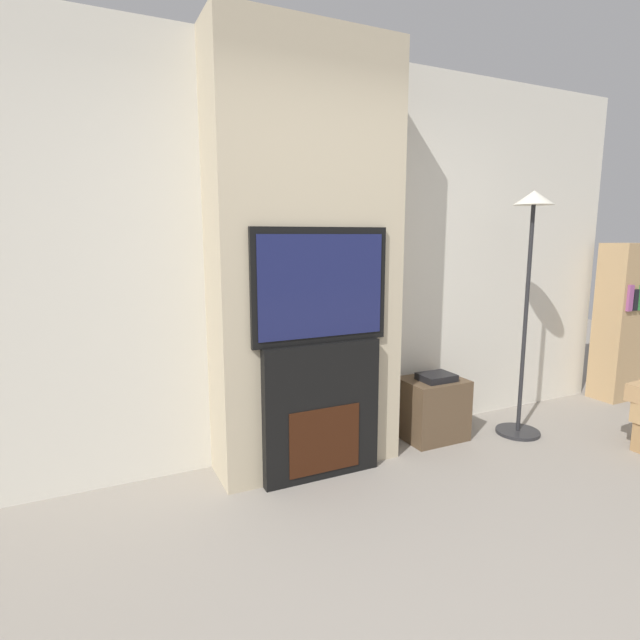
{
  "coord_description": "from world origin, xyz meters",
  "views": [
    {
      "loc": [
        -1.28,
        -1.09,
        1.51
      ],
      "look_at": [
        0.0,
        1.59,
        1.0
      ],
      "focal_mm": 28.0,
      "sensor_mm": 36.0,
      "label": 1
    }
  ],
  "objects": [
    {
      "name": "television",
      "position": [
        0.0,
        1.59,
        1.21
      ],
      "size": [
        0.88,
        0.07,
        0.69
      ],
      "color": "black",
      "rests_on": "fireplace"
    },
    {
      "name": "floor_lamp",
      "position": [
        1.67,
        1.54,
        1.28
      ],
      "size": [
        0.33,
        0.33,
        1.82
      ],
      "color": "#262628",
      "rests_on": "ground_plane"
    },
    {
      "name": "chimney_breast",
      "position": [
        0.0,
        1.8,
        1.35
      ],
      "size": [
        1.2,
        0.41,
        2.7
      ],
      "color": "#BCAD8E",
      "rests_on": "ground_plane"
    },
    {
      "name": "bookshelf",
      "position": [
        3.14,
        1.79,
        0.72
      ],
      "size": [
        0.36,
        0.31,
        1.44
      ],
      "color": "tan",
      "rests_on": "ground_plane"
    },
    {
      "name": "media_stand",
      "position": [
        1.02,
        1.77,
        0.24
      ],
      "size": [
        0.45,
        0.37,
        0.51
      ],
      "color": "brown",
      "rests_on": "ground_plane"
    },
    {
      "name": "fireplace",
      "position": [
        0.0,
        1.59,
        0.43
      ],
      "size": [
        0.77,
        0.15,
        0.86
      ],
      "color": "black",
      "rests_on": "ground_plane"
    },
    {
      "name": "wall_back",
      "position": [
        0.0,
        2.03,
        1.35
      ],
      "size": [
        6.0,
        0.06,
        2.7
      ],
      "color": "silver",
      "rests_on": "ground_plane"
    }
  ]
}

